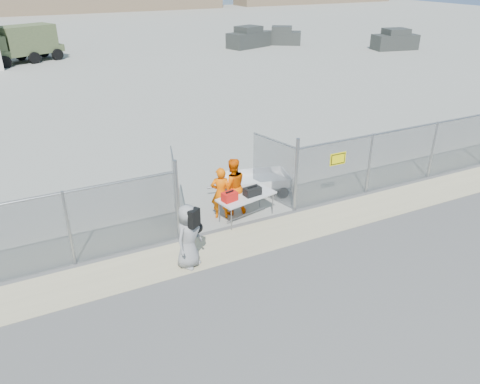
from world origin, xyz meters
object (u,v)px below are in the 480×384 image
security_worker_left (221,193)px  folding_table (246,207)px  security_worker_right (232,186)px  visitor (188,236)px  utility_trailer (256,183)px

security_worker_left → folding_table: bearing=171.2°
security_worker_right → visitor: security_worker_right is taller
visitor → utility_trailer: 4.91m
folding_table → visitor: size_ratio=1.04×
security_worker_right → visitor: bearing=52.3°
security_worker_left → security_worker_right: 0.49m
folding_table → utility_trailer: size_ratio=0.65×
security_worker_left → security_worker_right: security_worker_right is taller
folding_table → utility_trailer: folding_table is taller
security_worker_right → utility_trailer: size_ratio=0.65×
security_worker_left → utility_trailer: security_worker_left is taller
security_worker_left → visitor: size_ratio=0.95×
utility_trailer → security_worker_left: bearing=-135.8°
security_worker_right → security_worker_left: bearing=24.5°
visitor → utility_trailer: size_ratio=0.62×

